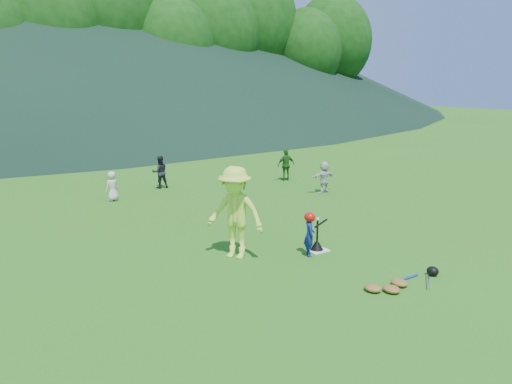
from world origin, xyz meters
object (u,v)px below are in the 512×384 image
at_px(home_plate, 317,250).
at_px(batting_tee, 317,245).
at_px(fielder_a, 112,186).
at_px(adult_coach, 235,213).
at_px(fielder_d, 324,177).
at_px(fielder_c, 286,165).
at_px(batter_child, 309,235).
at_px(fielder_b, 160,172).
at_px(equipment_pile, 400,283).

relative_size(home_plate, batting_tee, 0.66).
height_order(home_plate, fielder_a, fielder_a).
relative_size(adult_coach, batting_tee, 2.96).
height_order(adult_coach, fielder_d, adult_coach).
bearing_deg(adult_coach, fielder_c, 102.81).
height_order(home_plate, batter_child, batter_child).
bearing_deg(batting_tee, fielder_b, 91.69).
bearing_deg(batting_tee, home_plate, 0.00).
distance_m(fielder_b, fielder_d, 5.84).
xyz_separation_m(adult_coach, fielder_b, (1.53, 7.71, -0.42)).
bearing_deg(home_plate, batting_tee, 0.00).
xyz_separation_m(home_plate, equipment_pile, (-0.03, -2.43, 0.06)).
bearing_deg(adult_coach, batting_tee, 37.17).
xyz_separation_m(adult_coach, fielder_c, (6.14, 6.33, -0.39)).
bearing_deg(batting_tee, adult_coach, 160.19).
xyz_separation_m(adult_coach, fielder_a, (-0.53, 6.71, -0.53)).
height_order(fielder_a, equipment_pile, fielder_a).
bearing_deg(batter_child, fielder_c, -6.46).
xyz_separation_m(fielder_b, fielder_d, (4.37, -3.87, -0.04)).
relative_size(fielder_d, batting_tee, 1.61).
height_order(home_plate, batting_tee, batting_tee).
bearing_deg(fielder_a, fielder_b, -175.94).
xyz_separation_m(home_plate, fielder_a, (-2.31, 7.35, 0.47)).
bearing_deg(fielder_b, batter_child, 97.35).
distance_m(batter_child, fielder_c, 8.56).
relative_size(adult_coach, fielder_c, 1.64).
relative_size(home_plate, fielder_c, 0.37).
bearing_deg(home_plate, fielder_a, 107.43).
bearing_deg(batter_child, home_plate, -38.48).
xyz_separation_m(fielder_a, equipment_pile, (2.28, -9.78, -0.41)).
bearing_deg(equipment_pile, fielder_d, 58.94).
height_order(fielder_a, fielder_d, fielder_d).
distance_m(home_plate, fielder_a, 7.72).
distance_m(home_plate, batter_child, 0.62).
bearing_deg(batter_child, fielder_a, 41.60).
bearing_deg(adult_coach, batter_child, 27.07).
bearing_deg(fielder_b, fielder_d, 146.69).
height_order(home_plate, equipment_pile, equipment_pile).
distance_m(fielder_c, equipment_pile, 10.38).
distance_m(home_plate, equipment_pile, 2.43).
xyz_separation_m(fielder_c, equipment_pile, (-4.40, -9.39, -0.55)).
relative_size(home_plate, fielder_a, 0.47).
height_order(batting_tee, equipment_pile, batting_tee).
relative_size(fielder_b, fielder_d, 1.07).
bearing_deg(batting_tee, fielder_c, 57.90).
relative_size(batter_child, fielder_a, 1.00).
height_order(batter_child, fielder_c, fielder_c).
distance_m(fielder_a, fielder_d, 7.05).
distance_m(adult_coach, fielder_a, 6.76).
height_order(fielder_b, equipment_pile, fielder_b).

